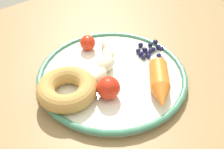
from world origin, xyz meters
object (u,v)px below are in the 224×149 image
Objects in this scene: donut at (67,89)px; tomato_mid at (110,87)px; plate at (112,76)px; blueberry_pile at (149,50)px; banana at (103,64)px; carrot_orange at (160,84)px; dining_table at (103,126)px; tomato_near at (88,43)px.

tomato_mid reaches higher than donut.
blueberry_pile is at bearing 2.69° from plate.
banana is 2.46× the size of blueberry_pile.
donut is 0.08m from tomato_mid.
blueberry_pile is at bearing 54.19° from carrot_orange.
dining_table is 31.88× the size of tomato_near.
tomato_mid reaches higher than banana.
blueberry_pile is (0.11, -0.02, -0.01)m from banana.
donut is at bearing -140.60° from tomato_near.
blueberry_pile is (0.11, 0.01, 0.01)m from plate.
donut is at bearing 179.54° from blueberry_pile.
banana is 0.10m from donut.
dining_table is 3.62× the size of plate.
plate is at bearing 47.18° from tomato_mid.
plate is 0.03m from banana.
carrot_orange is 0.17m from donut.
tomato_mid is at bearing -118.22° from banana.
blueberry_pile reaches higher than plate.
blueberry_pile is (0.15, 0.03, 0.11)m from dining_table.
carrot_orange is at bearing -41.14° from dining_table.
plate is 8.81× the size of tomato_near.
carrot_orange is 3.17× the size of tomato_near.
carrot_orange is (0.08, -0.07, 0.13)m from dining_table.
plate is 0.10m from tomato_near.
dining_table is at bearing -115.07° from tomato_near.
dining_table is at bearing -154.04° from plate.
plate is 0.06m from tomato_mid.
tomato_mid reaches higher than plate.
carrot_orange is at bearing -35.66° from donut.
donut is (-0.14, 0.10, -0.00)m from carrot_orange.
tomato_near reaches higher than banana.
plate is at bearing -3.87° from donut.
banana is 0.11m from blueberry_pile.
tomato_near is at bearing 135.27° from blueberry_pile.
carrot_orange reaches higher than tomato_near.
tomato_mid is (0.00, -0.02, 0.13)m from dining_table.
dining_table is 9.83× the size of donut.
plate is 0.10m from donut.
donut is at bearing 140.56° from tomato_mid.
blueberry_pile is at bearing 17.91° from tomato_mid.
tomato_near is at bearing 64.93° from dining_table.
banana is at bearing 49.30° from dining_table.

